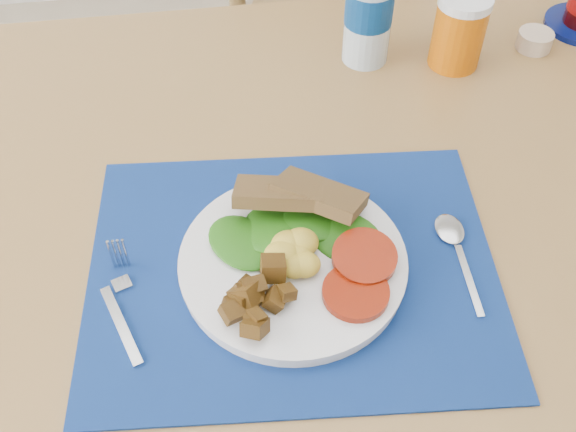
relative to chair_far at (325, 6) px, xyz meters
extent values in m
cube|color=brown|center=(-0.02, -0.72, 0.16)|extent=(1.40, 0.90, 0.04)
cylinder|color=brown|center=(-0.66, -0.33, -0.21)|extent=(0.06, 0.06, 0.71)
cube|color=#55361F|center=(0.02, 0.07, -0.14)|extent=(0.51, 0.50, 0.04)
cylinder|color=#55361F|center=(0.24, 0.17, -0.36)|extent=(0.04, 0.04, 0.41)
cylinder|color=#55361F|center=(-0.10, 0.28, -0.36)|extent=(0.04, 0.04, 0.41)
cylinder|color=#55361F|center=(0.14, -0.15, -0.36)|extent=(0.04, 0.04, 0.41)
cylinder|color=#55361F|center=(-0.20, -0.04, -0.36)|extent=(0.04, 0.04, 0.41)
cube|color=black|center=(-0.20, -0.86, 0.18)|extent=(0.52, 0.43, 0.00)
cylinder|color=silver|center=(-0.20, -0.86, 0.19)|extent=(0.27, 0.27, 0.02)
ellipsoid|color=gold|center=(-0.20, -0.86, 0.22)|extent=(0.07, 0.06, 0.03)
cylinder|color=#921C05|center=(-0.13, -0.90, 0.21)|extent=(0.08, 0.08, 0.01)
ellipsoid|color=#083807|center=(-0.20, -0.82, 0.21)|extent=(0.14, 0.09, 0.01)
cube|color=brown|center=(-0.19, -0.78, 0.23)|extent=(0.13, 0.10, 0.04)
cube|color=#B2B5BA|center=(-0.41, -0.91, 0.19)|extent=(0.05, 0.11, 0.00)
cube|color=#B2B5BA|center=(-0.41, -0.84, 0.19)|extent=(0.04, 0.06, 0.00)
cube|color=#B2B5BA|center=(0.00, -0.91, 0.19)|extent=(0.02, 0.10, 0.00)
ellipsoid|color=#B2B5BA|center=(0.00, -0.83, 0.19)|extent=(0.04, 0.05, 0.00)
cylinder|color=#ADBFCC|center=(-0.03, -0.45, 0.28)|extent=(0.07, 0.07, 0.19)
cylinder|color=navy|center=(-0.03, -0.45, 0.28)|extent=(0.07, 0.07, 0.06)
cylinder|color=#BB5504|center=(0.11, -0.48, 0.24)|extent=(0.08, 0.08, 0.11)
cylinder|color=#C2A98E|center=(0.26, -0.46, 0.20)|extent=(0.06, 0.06, 0.03)
camera|label=1|loc=(-0.28, -1.34, 0.85)|focal=42.00mm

